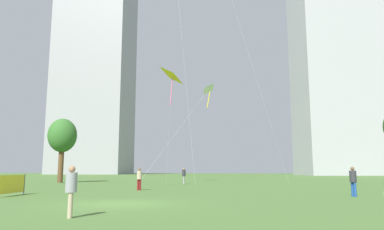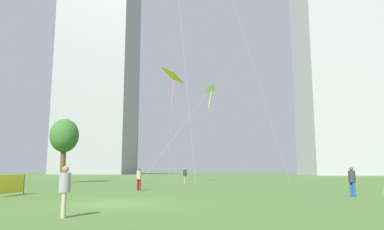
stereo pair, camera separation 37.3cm
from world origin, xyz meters
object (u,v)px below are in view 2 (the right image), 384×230
kite_flying_3 (209,91)px  event_banner (11,184)px  person_standing_3 (352,179)px  person_standing_0 (139,177)px  kite_flying_4 (173,77)px  person_standing_1 (185,175)px  person_standing_4 (65,187)px  distant_highrise_1 (101,33)px  park_tree_2 (64,136)px

kite_flying_3 → event_banner: (-8.61, -24.14, -10.62)m
person_standing_3 → kite_flying_3: 26.24m
person_standing_0 → kite_flying_4: 19.10m
person_standing_1 → person_standing_3: 20.39m
kite_flying_3 → person_standing_1: bearing=-108.4°
person_standing_1 → kite_flying_4: bearing=-158.2°
person_standing_3 → person_standing_4: (-11.31, -11.13, -0.03)m
person_standing_4 → event_banner: person_standing_4 is taller
person_standing_1 → person_standing_4: size_ratio=1.05×
kite_flying_4 → event_banner: 25.28m
kite_flying_3 → person_standing_0: bearing=-99.7°
person_standing_0 → distant_highrise_1: distant_highrise_1 is taller
kite_flying_3 → kite_flying_4: kite_flying_4 is taller
person_standing_4 → person_standing_3: bearing=-76.2°
person_standing_3 → park_tree_2: (-28.37, 17.62, 4.54)m
kite_flying_4 → distant_highrise_1: (-47.61, 78.49, 39.95)m
park_tree_2 → distant_highrise_1: (-34.46, 79.95, 47.12)m
kite_flying_4 → park_tree_2: 15.05m
kite_flying_3 → distant_highrise_1: size_ratio=0.11×
park_tree_2 → event_banner: bearing=-66.9°
kite_flying_4 → park_tree_2: kite_flying_4 is taller
person_standing_4 → park_tree_2: (-17.06, 28.75, 4.56)m
person_standing_4 → kite_flying_3: size_ratio=0.14×
person_standing_3 → distant_highrise_1: (-62.83, 97.57, 51.66)m
kite_flying_4 → person_standing_4: bearing=-82.6°
park_tree_2 → person_standing_0: bearing=-43.5°
person_standing_4 → distant_highrise_1: bearing=-5.4°
person_standing_3 → park_tree_2: size_ratio=0.22×
person_standing_0 → park_tree_2: size_ratio=0.22×
person_standing_3 → park_tree_2: bearing=20.8°
person_standing_0 → person_standing_1: size_ratio=0.96×
person_standing_1 → person_standing_4: (1.70, -26.84, -0.05)m
person_standing_1 → kite_flying_4: kite_flying_4 is taller
person_standing_1 → park_tree_2: park_tree_2 is taller
person_standing_1 → distant_highrise_1: distant_highrise_1 is taller
person_standing_3 → person_standing_4: size_ratio=1.03×
kite_flying_3 → kite_flying_4: 4.95m
person_standing_3 → kite_flying_3: size_ratio=0.14×
person_standing_0 → person_standing_4: (2.75, -15.17, -0.01)m
kite_flying_3 → event_banner: kite_flying_3 is taller
person_standing_4 → kite_flying_3: 34.16m
person_standing_3 → kite_flying_3: bearing=-10.0°
distant_highrise_1 → park_tree_2: bearing=-71.9°
park_tree_2 → person_standing_3: bearing=-31.8°
person_standing_0 → kite_flying_3: bearing=86.3°
person_standing_1 → park_tree_2: size_ratio=0.23×
person_standing_4 → event_banner: size_ratio=0.52×
person_standing_3 → person_standing_0: bearing=36.6°
person_standing_3 → kite_flying_4: kite_flying_4 is taller
person_standing_0 → person_standing_3: person_standing_3 is taller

